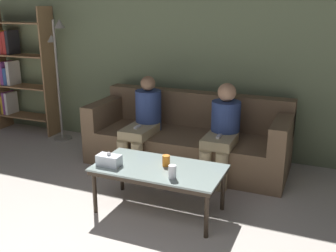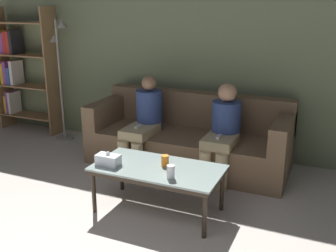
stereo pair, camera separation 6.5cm
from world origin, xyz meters
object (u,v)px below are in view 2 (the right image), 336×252
at_px(tissue_box, 108,160).
at_px(seated_person_left_end, 144,120).
at_px(couch, 189,140).
at_px(cup_near_left, 165,161).
at_px(cup_near_right, 171,172).
at_px(seated_person_mid_left, 223,129).
at_px(standing_lamp, 61,68).
at_px(bookshelf, 19,68).
at_px(coffee_table, 158,171).

relative_size(tissue_box, seated_person_left_end, 0.21).
relative_size(couch, cup_near_left, 23.57).
xyz_separation_m(cup_near_right, seated_person_mid_left, (0.12, 1.17, 0.05)).
height_order(cup_near_left, standing_lamp, standing_lamp).
xyz_separation_m(couch, tissue_box, (-0.29, -1.36, 0.19)).
bearing_deg(couch, tissue_box, -101.95).
bearing_deg(couch, standing_lamp, 175.70).
distance_m(cup_near_left, seated_person_left_end, 1.14).
bearing_deg(bookshelf, cup_near_left, -25.41).
height_order(cup_near_right, tissue_box, tissue_box).
bearing_deg(standing_lamp, cup_near_left, -31.14).
xyz_separation_m(cup_near_left, standing_lamp, (-2.17, 1.31, 0.54)).
relative_size(bookshelf, standing_lamp, 1.09).
relative_size(tissue_box, seated_person_mid_left, 0.21).
xyz_separation_m(couch, cup_near_right, (0.36, -1.39, 0.20)).
distance_m(coffee_table, seated_person_mid_left, 1.05).
distance_m(cup_near_left, tissue_box, 0.53).
relative_size(cup_near_left, seated_person_left_end, 0.09).
xyz_separation_m(cup_near_right, bookshelf, (-3.21, 1.68, 0.45)).
bearing_deg(seated_person_mid_left, cup_near_right, -95.87).
height_order(bookshelf, seated_person_left_end, bookshelf).
distance_m(tissue_box, standing_lamp, 2.32).
height_order(bookshelf, standing_lamp, bookshelf).
bearing_deg(seated_person_mid_left, bookshelf, 171.25).
bearing_deg(cup_near_right, couch, 104.38).
xyz_separation_m(tissue_box, seated_person_mid_left, (0.76, 1.13, 0.06)).
xyz_separation_m(seated_person_left_end, seated_person_mid_left, (0.96, 0.02, 0.00)).
height_order(cup_near_left, seated_person_left_end, seated_person_left_end).
bearing_deg(seated_person_mid_left, coffee_table, -108.13).
bearing_deg(seated_person_left_end, bookshelf, 167.36).
xyz_separation_m(tissue_box, bookshelf, (-2.57, 1.65, 0.45)).
distance_m(couch, seated_person_left_end, 0.59).
relative_size(cup_near_left, tissue_box, 0.46).
relative_size(coffee_table, seated_person_mid_left, 1.12).
xyz_separation_m(tissue_box, standing_lamp, (-1.68, 1.50, 0.54)).
xyz_separation_m(couch, cup_near_left, (0.20, -1.16, 0.19)).
height_order(coffee_table, bookshelf, bookshelf).
bearing_deg(cup_near_right, seated_person_mid_left, 84.13).
height_order(coffee_table, seated_person_mid_left, seated_person_mid_left).
xyz_separation_m(coffee_table, seated_person_left_end, (-0.63, 0.97, 0.15)).
bearing_deg(seated_person_mid_left, standing_lamp, 171.37).
relative_size(cup_near_left, standing_lamp, 0.06).
height_order(couch, bookshelf, bookshelf).
bearing_deg(seated_person_mid_left, tissue_box, -124.02).
height_order(couch, tissue_box, couch).
height_order(coffee_table, standing_lamp, standing_lamp).
distance_m(couch, standing_lamp, 2.10).
xyz_separation_m(cup_near_left, seated_person_mid_left, (0.28, 0.94, 0.06)).
relative_size(coffee_table, tissue_box, 5.37).
distance_m(coffee_table, standing_lamp, 2.60).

